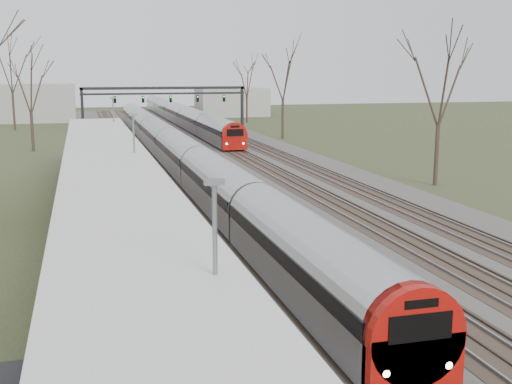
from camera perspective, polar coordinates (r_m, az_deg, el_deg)
track_bed at (r=54.73m, az=-4.06°, el=2.26°), size 24.00×160.00×0.22m
platform at (r=36.45m, az=-13.13°, el=-1.62°), size 3.50×69.00×1.00m
canopy at (r=31.41m, az=-13.07°, el=2.78°), size 4.10×50.00×3.11m
signal_gantry at (r=83.83m, az=-8.11°, el=8.46°), size 21.00×0.59×6.08m
tree_east_far at (r=46.83m, az=16.07°, el=9.31°), size 5.00×5.00×10.30m
train_near at (r=58.81m, az=-7.64°, el=4.17°), size 2.62×90.21×3.05m
train_far at (r=100.61m, az=-6.83°, el=6.90°), size 2.62×75.21×3.05m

